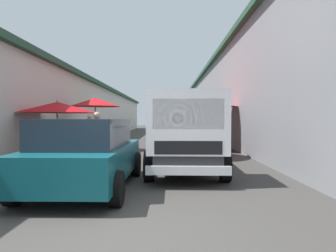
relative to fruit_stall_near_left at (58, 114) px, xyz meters
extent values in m
plane|color=#3D3A38|center=(7.31, -2.87, -1.61)|extent=(90.00, 90.00, 0.00)
cube|color=beige|center=(9.56, 4.47, 0.20)|extent=(49.50, 7.00, 3.63)
cube|color=#284C38|center=(9.56, 4.47, 2.14)|extent=(49.80, 7.50, 0.24)
cube|color=gray|center=(9.56, -10.22, 1.00)|extent=(49.50, 7.00, 5.21)
cube|color=#284C38|center=(9.56, -10.22, 3.72)|extent=(49.80, 7.50, 0.24)
cylinder|color=#9E9EA3|center=(0.00, 0.02, -0.60)|extent=(0.06, 0.06, 2.01)
cone|color=red|center=(0.00, 0.02, 0.22)|extent=(2.65, 2.65, 0.36)
sphere|color=#9E9EA3|center=(0.00, 0.02, 0.45)|extent=(0.07, 0.07, 0.07)
cube|color=brown|center=(-0.01, -0.11, -1.19)|extent=(0.72, 0.80, 0.83)
sphere|color=orange|center=(-0.25, -0.17, -0.74)|extent=(0.09, 0.09, 0.09)
sphere|color=orange|center=(0.16, -0.06, -0.74)|extent=(0.09, 0.09, 0.09)
sphere|color=orange|center=(-0.18, -0.01, -0.74)|extent=(0.09, 0.09, 0.09)
sphere|color=orange|center=(0.05, -0.27, -0.68)|extent=(0.09, 0.09, 0.09)
sphere|color=orange|center=(-0.16, -0.38, -0.74)|extent=(0.09, 0.09, 0.09)
sphere|color=orange|center=(-0.24, 0.01, -0.74)|extent=(0.09, 0.09, 0.09)
cylinder|color=#9E9EA3|center=(1.10, -4.41, -0.52)|extent=(0.06, 0.06, 2.19)
cone|color=red|center=(1.10, -4.41, 0.37)|extent=(2.57, 2.57, 0.42)
sphere|color=#9E9EA3|center=(1.10, -4.41, 0.62)|extent=(0.07, 0.07, 0.07)
cube|color=olive|center=(1.09, -4.44, -1.21)|extent=(0.81, 0.57, 0.79)
sphere|color=orange|center=(1.11, -4.38, -0.78)|extent=(0.09, 0.09, 0.09)
sphere|color=orange|center=(0.85, -4.63, -0.78)|extent=(0.09, 0.09, 0.09)
sphere|color=orange|center=(1.21, -4.54, -0.78)|extent=(0.09, 0.09, 0.09)
sphere|color=orange|center=(0.99, -4.43, -0.72)|extent=(0.09, 0.09, 0.09)
sphere|color=orange|center=(0.91, -4.39, -0.78)|extent=(0.09, 0.09, 0.09)
cylinder|color=#9E9EA3|center=(3.46, -0.41, -0.42)|extent=(0.06, 0.06, 2.38)
cone|color=red|center=(3.46, -0.41, 0.58)|extent=(2.26, 2.26, 0.38)
sphere|color=#9E9EA3|center=(3.46, -0.41, 0.81)|extent=(0.07, 0.07, 0.07)
cube|color=brown|center=(3.60, -0.57, -1.23)|extent=(0.89, 0.77, 0.75)
sphere|color=orange|center=(3.86, -0.47, -0.81)|extent=(0.09, 0.09, 0.09)
sphere|color=orange|center=(3.86, -0.35, -0.81)|extent=(0.09, 0.09, 0.09)
sphere|color=orange|center=(3.74, -0.80, -0.81)|extent=(0.09, 0.09, 0.09)
sphere|color=orange|center=(3.84, -0.32, -0.81)|extent=(0.09, 0.09, 0.09)
sphere|color=orange|center=(3.88, -0.63, -0.76)|extent=(0.09, 0.09, 0.09)
cylinder|color=#9E9EA3|center=(5.92, -5.04, -0.41)|extent=(0.06, 0.06, 2.39)
cone|color=#D84C14|center=(5.92, -5.04, 0.59)|extent=(2.49, 2.49, 0.39)
sphere|color=#9E9EA3|center=(5.92, -5.04, 0.83)|extent=(0.07, 0.07, 0.07)
cube|color=brown|center=(6.02, -4.80, -1.23)|extent=(0.88, 0.71, 0.75)
sphere|color=orange|center=(5.77, -4.94, -0.76)|extent=(0.09, 0.09, 0.09)
sphere|color=orange|center=(6.16, -5.05, -0.81)|extent=(0.09, 0.09, 0.09)
sphere|color=orange|center=(5.72, -4.80, -0.81)|extent=(0.09, 0.09, 0.09)
sphere|color=orange|center=(5.72, -4.85, -0.81)|extent=(0.09, 0.09, 0.09)
cylinder|color=#9E9EA3|center=(3.62, -5.54, -0.47)|extent=(0.06, 0.06, 2.28)
cone|color=red|center=(3.62, -5.54, 0.52)|extent=(2.65, 2.65, 0.30)
sphere|color=#9E9EA3|center=(3.62, -5.54, 0.72)|extent=(0.07, 0.07, 0.07)
cube|color=olive|center=(3.69, -5.35, -1.24)|extent=(0.79, 0.63, 0.73)
sphere|color=orange|center=(3.88, -5.55, -0.83)|extent=(0.09, 0.09, 0.09)
sphere|color=orange|center=(3.71, -5.18, -0.78)|extent=(0.09, 0.09, 0.09)
sphere|color=orange|center=(3.93, -5.55, -0.83)|extent=(0.09, 0.09, 0.09)
sphere|color=orange|center=(3.74, -5.52, -0.83)|extent=(0.09, 0.09, 0.09)
sphere|color=orange|center=(3.67, -5.50, -0.83)|extent=(0.09, 0.09, 0.09)
sphere|color=orange|center=(3.84, -5.28, -0.83)|extent=(0.09, 0.09, 0.09)
cube|color=#0F4C56|center=(-3.76, -2.00, -1.04)|extent=(3.92, 1.77, 0.64)
cube|color=#19232D|center=(-3.91, -2.00, -0.44)|extent=(2.36, 1.54, 0.56)
cube|color=black|center=(-1.85, -2.02, -1.26)|extent=(0.12, 1.65, 0.20)
cube|color=silver|center=(-1.82, -1.44, -0.98)|extent=(0.06, 0.24, 0.14)
cube|color=silver|center=(-1.84, -2.61, -0.98)|extent=(0.06, 0.24, 0.14)
cylinder|color=black|center=(-2.42, -1.16, -1.31)|extent=(0.60, 0.21, 0.60)
cylinder|color=black|center=(-2.45, -2.88, -1.31)|extent=(0.60, 0.21, 0.60)
cylinder|color=black|center=(-5.07, -1.12, -1.31)|extent=(0.60, 0.21, 0.60)
cylinder|color=black|center=(-5.10, -2.84, -1.31)|extent=(0.60, 0.21, 0.60)
cube|color=black|center=(-1.48, -4.18, -1.11)|extent=(4.84, 1.61, 0.36)
cube|color=silver|center=(-3.12, -4.13, -0.23)|extent=(1.59, 1.79, 1.40)
cube|color=#19232D|center=(-3.85, -4.11, -0.05)|extent=(0.10, 1.47, 0.63)
cube|color=#19232D|center=(-3.12, -4.13, -0.05)|extent=(1.10, 1.80, 0.45)
cube|color=black|center=(-3.86, -4.11, -0.75)|extent=(0.10, 1.40, 0.28)
cube|color=silver|center=(-3.94, -4.11, -1.21)|extent=(0.17, 1.75, 0.18)
cube|color=gray|center=(-0.69, -5.03, -0.68)|extent=(3.16, 0.15, 0.50)
cube|color=gray|center=(-0.64, -3.38, -0.68)|extent=(3.16, 0.15, 0.50)
cube|color=gray|center=(0.89, -4.25, -0.68)|extent=(0.11, 1.65, 0.50)
cylinder|color=black|center=(-3.14, -5.01, -1.25)|extent=(0.73, 0.24, 0.72)
cylinder|color=black|center=(-3.09, -3.26, -1.25)|extent=(0.73, 0.24, 0.72)
cylinder|color=black|center=(-0.07, -5.10, -1.25)|extent=(0.73, 0.24, 0.72)
cylinder|color=black|center=(-0.02, -3.35, -1.25)|extent=(0.73, 0.24, 0.72)
cylinder|color=navy|center=(5.49, 0.47, -1.21)|extent=(0.14, 0.14, 0.80)
cylinder|color=navy|center=(5.51, 0.31, -1.21)|extent=(0.14, 0.14, 0.80)
cube|color=white|center=(5.50, 0.39, -0.52)|extent=(0.25, 0.48, 0.60)
sphere|color=tan|center=(5.50, 0.39, -0.11)|extent=(0.22, 0.22, 0.22)
cylinder|color=white|center=(5.47, 0.67, -0.49)|extent=(0.08, 0.08, 0.54)
cylinder|color=white|center=(5.53, 0.11, -0.49)|extent=(0.08, 0.08, 0.54)
cylinder|color=#665B4C|center=(-0.28, -1.44, -1.19)|extent=(0.14, 0.14, 0.83)
cylinder|color=#665B4C|center=(-0.20, -1.29, -1.19)|extent=(0.14, 0.14, 0.83)
cube|color=#33518C|center=(-0.24, -1.36, -0.47)|extent=(0.39, 0.52, 0.62)
sphere|color=tan|center=(-0.24, -1.36, -0.05)|extent=(0.23, 0.23, 0.23)
cylinder|color=#33518C|center=(-0.37, -1.63, -0.44)|extent=(0.08, 0.08, 0.56)
cylinder|color=#33518C|center=(-0.11, -1.10, -0.44)|extent=(0.08, 0.08, 0.56)
cylinder|color=black|center=(2.25, -0.93, -1.39)|extent=(0.44, 0.12, 0.44)
cylinder|color=black|center=(1.00, -1.01, -1.39)|extent=(0.45, 0.14, 0.44)
cube|color=#3359A5|center=(1.57, -0.97, -1.34)|extent=(0.92, 0.33, 0.08)
ellipsoid|color=black|center=(1.27, -0.99, -0.97)|extent=(0.57, 0.29, 0.20)
cube|color=#3359A5|center=(2.20, -0.94, -0.94)|extent=(0.16, 0.33, 0.56)
cylinder|color=silver|center=(2.13, -0.94, -0.84)|extent=(0.28, 0.08, 0.68)
cylinder|color=black|center=(2.05, -0.95, -0.49)|extent=(0.55, 0.07, 0.04)
cylinder|color=#1E8C3F|center=(8.28, -3.96, -1.19)|extent=(0.30, 0.30, 0.03)
cylinder|color=#1E8C3F|center=(8.40, -3.96, -1.40)|extent=(0.04, 0.04, 0.42)
cylinder|color=#1E8C3F|center=(8.28, -3.85, -1.40)|extent=(0.04, 0.04, 0.42)
cylinder|color=#1E8C3F|center=(8.17, -3.96, -1.40)|extent=(0.04, 0.04, 0.42)
cylinder|color=#1E8C3F|center=(8.28, -4.08, -1.40)|extent=(0.04, 0.04, 0.42)
camera|label=1|loc=(-10.07, -3.71, -0.14)|focal=32.31mm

